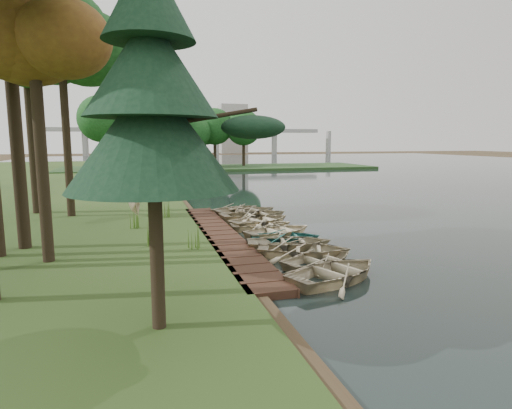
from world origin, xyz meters
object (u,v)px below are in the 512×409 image
object	(u,v)px
stored_rowboat	(136,210)
pine_tree	(151,97)
rowboat_1	(320,257)
rowboat_0	(336,269)
rowboat_2	(304,248)
boardwalk	(221,238)

from	to	relation	value
stored_rowboat	pine_tree	xyz separation A→B (m)	(0.48, -15.64, 4.92)
rowboat_1	stored_rowboat	distance (m)	13.05
stored_rowboat	rowboat_1	bearing A→B (deg)	-134.31
rowboat_0	rowboat_2	distance (m)	3.00
rowboat_0	stored_rowboat	bearing A→B (deg)	3.45
rowboat_0	stored_rowboat	world-z (taller)	stored_rowboat
stored_rowboat	rowboat_2	bearing A→B (deg)	-131.68
boardwalk	pine_tree	bearing A→B (deg)	-109.31
rowboat_1	rowboat_2	size ratio (longest dim) A/B	0.85
pine_tree	rowboat_1	bearing A→B (deg)	35.66
boardwalk	stored_rowboat	distance (m)	7.24
boardwalk	rowboat_2	size ratio (longest dim) A/B	4.32
boardwalk	rowboat_1	distance (m)	5.84
boardwalk	stored_rowboat	bearing A→B (deg)	121.84
rowboat_0	rowboat_1	distance (m)	1.71
rowboat_1	boardwalk	bearing A→B (deg)	8.26
boardwalk	rowboat_0	size ratio (longest dim) A/B	4.24
rowboat_0	pine_tree	size ratio (longest dim) A/B	0.45
rowboat_1	stored_rowboat	size ratio (longest dim) A/B	0.92
rowboat_2	pine_tree	size ratio (longest dim) A/B	0.44
stored_rowboat	pine_tree	distance (m)	16.40
rowboat_2	rowboat_0	bearing A→B (deg)	-159.03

